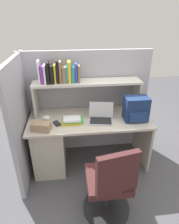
{
  "coord_description": "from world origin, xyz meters",
  "views": [
    {
      "loc": [
        -0.26,
        -2.25,
        1.98
      ],
      "look_at": [
        0.0,
        -0.05,
        0.85
      ],
      "focal_mm": 31.14,
      "sensor_mm": 36.0,
      "label": 1
    }
  ],
  "objects_px": {
    "backpack": "(136,109)",
    "computer_mouse": "(57,123)",
    "paper_cup": "(47,121)",
    "laptop": "(101,117)",
    "office_chair": "(110,187)",
    "tissue_box": "(41,127)"
  },
  "relations": [
    {
      "from": "tissue_box",
      "to": "office_chair",
      "type": "distance_m",
      "value": 1.03
    },
    {
      "from": "laptop",
      "to": "computer_mouse",
      "type": "bearing_deg",
      "value": -175.57
    },
    {
      "from": "tissue_box",
      "to": "backpack",
      "type": "bearing_deg",
      "value": 21.63
    },
    {
      "from": "laptop",
      "to": "backpack",
      "type": "xyz_separation_m",
      "value": [
        0.45,
        -0.03,
        0.1
      ]
    },
    {
      "from": "computer_mouse",
      "to": "office_chair",
      "type": "distance_m",
      "value": 0.99
    },
    {
      "from": "computer_mouse",
      "to": "office_chair",
      "type": "xyz_separation_m",
      "value": [
        0.53,
        -0.75,
        -0.35
      ]
    },
    {
      "from": "backpack",
      "to": "office_chair",
      "type": "xyz_separation_m",
      "value": [
        -0.48,
        -0.76,
        -0.49
      ]
    },
    {
      "from": "laptop",
      "to": "office_chair",
      "type": "relative_size",
      "value": 0.38
    },
    {
      "from": "tissue_box",
      "to": "laptop",
      "type": "bearing_deg",
      "value": 27.68
    },
    {
      "from": "computer_mouse",
      "to": "backpack",
      "type": "bearing_deg",
      "value": -26.69
    },
    {
      "from": "laptop",
      "to": "office_chair",
      "type": "xyz_separation_m",
      "value": [
        -0.04,
        -0.8,
        -0.39
      ]
    },
    {
      "from": "backpack",
      "to": "paper_cup",
      "type": "height_order",
      "value": "backpack"
    },
    {
      "from": "paper_cup",
      "to": "computer_mouse",
      "type": "bearing_deg",
      "value": -8.04
    },
    {
      "from": "backpack",
      "to": "paper_cup",
      "type": "bearing_deg",
      "value": 179.65
    },
    {
      "from": "computer_mouse",
      "to": "office_chair",
      "type": "bearing_deg",
      "value": -82.14
    },
    {
      "from": "backpack",
      "to": "office_chair",
      "type": "distance_m",
      "value": 1.03
    },
    {
      "from": "tissue_box",
      "to": "office_chair",
      "type": "height_order",
      "value": "office_chair"
    },
    {
      "from": "paper_cup",
      "to": "office_chair",
      "type": "distance_m",
      "value": 1.08
    },
    {
      "from": "backpack",
      "to": "computer_mouse",
      "type": "relative_size",
      "value": 3.02
    },
    {
      "from": "laptop",
      "to": "office_chair",
      "type": "bearing_deg",
      "value": -92.54
    },
    {
      "from": "backpack",
      "to": "office_chair",
      "type": "height_order",
      "value": "backpack"
    },
    {
      "from": "laptop",
      "to": "backpack",
      "type": "height_order",
      "value": "backpack"
    }
  ]
}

